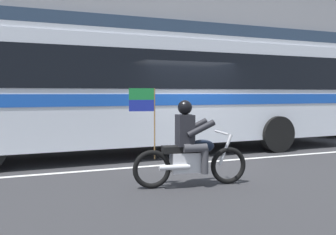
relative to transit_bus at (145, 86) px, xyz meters
The scene contains 6 objects.
ground_plane 2.39m from the transit_bus, 54.43° to the right, with size 60.00×60.00×0.00m, color #2B2B2D.
sidewalk_curb 4.39m from the transit_bus, 77.66° to the left, with size 28.00×3.80×0.15m, color gray.
lane_center_stripe 2.74m from the transit_bus, 64.54° to the right, with size 26.60×0.14×0.01m, color silver.
transit_bus is the anchor object (origin of this frame).
motorcycle_with_rider 3.99m from the transit_bus, 95.78° to the right, with size 2.18×0.68×1.78m.
fire_hydrant 3.37m from the transit_bus, 71.96° to the left, with size 0.22×0.30×0.75m.
Camera 1 is at (-4.00, -8.55, 1.68)m, focal length 39.10 mm.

